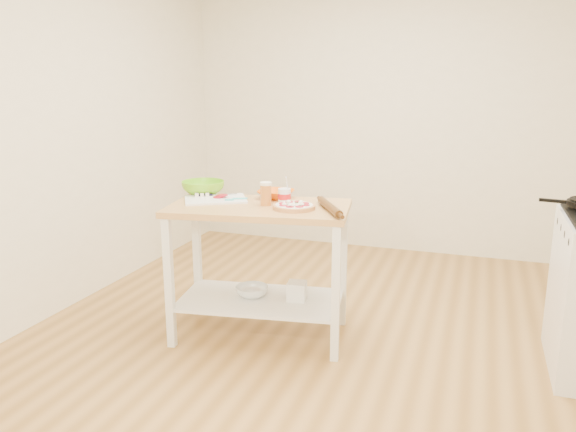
# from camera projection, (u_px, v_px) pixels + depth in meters

# --- Properties ---
(room_shell) EXTENTS (4.04, 4.54, 2.74)m
(room_shell) POSITION_uv_depth(u_px,v_px,m) (328.00, 136.00, 3.40)
(room_shell) COLOR #B28142
(room_shell) RESTS_ON ground
(prep_island) EXTENTS (1.23, 0.80, 0.90)m
(prep_island) POSITION_uv_depth(u_px,v_px,m) (260.00, 243.00, 3.66)
(prep_island) COLOR tan
(prep_island) RESTS_ON ground
(pizza) EXTENTS (0.27, 0.27, 0.04)m
(pizza) POSITION_uv_depth(u_px,v_px,m) (294.00, 206.00, 3.49)
(pizza) COLOR tan
(pizza) RESTS_ON prep_island
(cutting_board) EXTENTS (0.50, 0.46, 0.04)m
(cutting_board) POSITION_uv_depth(u_px,v_px,m) (215.00, 199.00, 3.75)
(cutting_board) COLOR white
(cutting_board) RESTS_ON prep_island
(spatula) EXTENTS (0.14, 0.11, 0.01)m
(spatula) POSITION_uv_depth(u_px,v_px,m) (235.00, 199.00, 3.70)
(spatula) COLOR #41C7C4
(spatula) RESTS_ON cutting_board
(knife) EXTENTS (0.23, 0.17, 0.01)m
(knife) POSITION_uv_depth(u_px,v_px,m) (212.00, 195.00, 3.84)
(knife) COLOR silver
(knife) RESTS_ON cutting_board
(orange_bowl) EXTENTS (0.25, 0.25, 0.06)m
(orange_bowl) POSITION_uv_depth(u_px,v_px,m) (276.00, 194.00, 3.80)
(orange_bowl) COLOR #F56204
(orange_bowl) RESTS_ON prep_island
(green_bowl) EXTENTS (0.39, 0.39, 0.09)m
(green_bowl) POSITION_uv_depth(u_px,v_px,m) (203.00, 188.00, 3.93)
(green_bowl) COLOR #6BBC14
(green_bowl) RESTS_ON prep_island
(beer_pint) EXTENTS (0.07, 0.07, 0.15)m
(beer_pint) POSITION_uv_depth(u_px,v_px,m) (266.00, 194.00, 3.58)
(beer_pint) COLOR #C5712A
(beer_pint) RESTS_ON prep_island
(yogurt_tub) EXTENTS (0.08, 0.08, 0.18)m
(yogurt_tub) POSITION_uv_depth(u_px,v_px,m) (284.00, 196.00, 3.62)
(yogurt_tub) COLOR white
(yogurt_tub) RESTS_ON prep_island
(rolling_pin) EXTENTS (0.25, 0.39, 0.05)m
(rolling_pin) POSITION_uv_depth(u_px,v_px,m) (330.00, 207.00, 3.42)
(rolling_pin) COLOR #523012
(rolling_pin) RESTS_ON prep_island
(shelf_glass_bowl) EXTENTS (0.24, 0.24, 0.07)m
(shelf_glass_bowl) POSITION_uv_depth(u_px,v_px,m) (252.00, 291.00, 3.78)
(shelf_glass_bowl) COLOR silver
(shelf_glass_bowl) RESTS_ON prep_island
(shelf_bin) EXTENTS (0.14, 0.14, 0.12)m
(shelf_bin) POSITION_uv_depth(u_px,v_px,m) (297.00, 291.00, 3.72)
(shelf_bin) COLOR white
(shelf_bin) RESTS_ON prep_island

